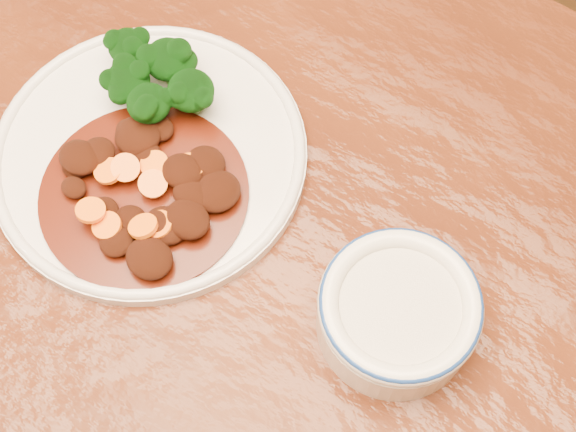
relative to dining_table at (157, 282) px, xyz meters
The scene contains 6 objects.
ground 0.67m from the dining_table, ahead, with size 4.00×4.00×0.00m, color #432310.
dining_table is the anchor object (origin of this frame).
dinner_plate 0.13m from the dining_table, 129.47° to the left, with size 0.28×0.28×0.02m.
broccoli_florets 0.19m from the dining_table, 127.18° to the left, with size 0.12×0.09×0.05m.
mince_stew 0.11m from the dining_table, 122.86° to the left, with size 0.18×0.18×0.03m.
dip_bowl 0.25m from the dining_table, 21.44° to the left, with size 0.13×0.13×0.06m.
Camera 1 is at (0.27, -0.13, 1.38)m, focal length 50.00 mm.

